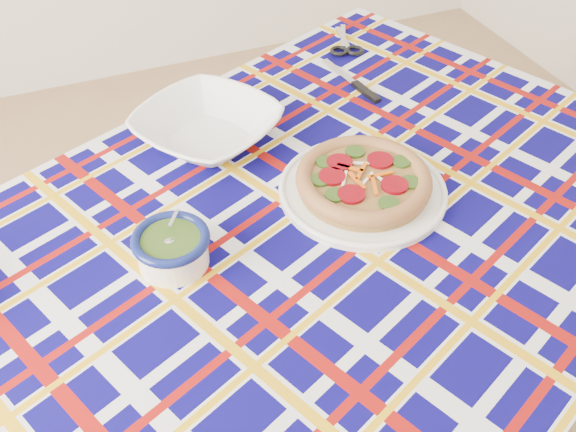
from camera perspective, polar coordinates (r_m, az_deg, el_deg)
name	(u,v)px	position (r m, az deg, el deg)	size (l,w,h in m)	color
floor	(252,421)	(1.86, -3.21, -17.76)	(4.00, 4.00, 0.00)	#9D7751
dining_table	(290,274)	(1.23, 0.18, -5.18)	(1.96, 1.64, 0.79)	brown
tablecloth	(290,265)	(1.21, 0.18, -4.36)	(1.71, 1.08, 0.11)	#080451
main_focaccia_plate	(363,180)	(1.26, 6.72, 3.16)	(0.34, 0.34, 0.07)	olive
pesto_bowl	(172,246)	(1.12, -10.29, -2.66)	(0.14, 0.14, 0.08)	#233B10
serving_bowl	(207,127)	(1.40, -7.19, 7.82)	(0.29, 0.29, 0.07)	white
table_knife	(341,72)	(1.65, 4.70, 12.63)	(0.25, 0.02, 0.01)	silver
kitchen_scissors	(343,37)	(1.81, 4.91, 15.60)	(0.20, 0.09, 0.02)	silver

